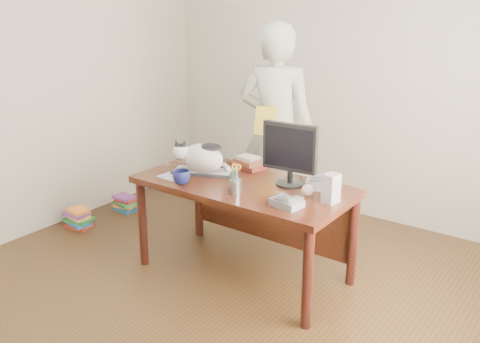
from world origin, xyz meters
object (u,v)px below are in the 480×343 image
at_px(book_stack, 249,163).
at_px(book_pile_b, 125,203).
at_px(coffee_mug, 181,177).
at_px(person, 276,130).
at_px(calculator, 318,182).
at_px(cat, 201,157).
at_px(speaker, 331,188).
at_px(pen_cup, 235,185).
at_px(book_pile_a, 79,219).
at_px(monitor, 290,151).
at_px(phone, 287,202).
at_px(mouse, 177,174).
at_px(keyboard, 203,171).
at_px(desk, 250,198).
at_px(baseball, 308,190).

xyz_separation_m(book_stack, book_pile_b, (-1.55, 0.04, -0.72)).
xyz_separation_m(coffee_mug, book_pile_b, (-1.36, 0.64, -0.73)).
bearing_deg(person, book_stack, 86.09).
relative_size(calculator, book_pile_b, 1.04).
relative_size(cat, speaker, 2.21).
relative_size(pen_cup, speaker, 1.08).
height_order(cat, book_pile_a, cat).
relative_size(monitor, pen_cup, 2.14).
height_order(pen_cup, book_pile_b, pen_cup).
distance_m(calculator, person, 0.98).
distance_m(phone, book_stack, 0.85).
distance_m(mouse, calculator, 1.07).
relative_size(cat, phone, 2.06).
relative_size(keyboard, book_pile_b, 1.95).
bearing_deg(speaker, person, 150.04).
bearing_deg(speaker, cat, -167.12).
relative_size(pen_cup, phone, 1.01).
height_order(phone, speaker, speaker).
distance_m(pen_cup, calculator, 0.61).
bearing_deg(keyboard, coffee_mug, -106.68).
xyz_separation_m(mouse, book_pile_a, (-1.25, -0.02, -0.68)).
relative_size(desk, baseball, 19.70).
xyz_separation_m(phone, book_stack, (-0.67, 0.52, 0.01)).
bearing_deg(coffee_mug, keyboard, 95.61).
xyz_separation_m(desk, keyboard, (-0.39, -0.09, 0.16)).
xyz_separation_m(phone, book_pile_b, (-2.22, 0.56, -0.71)).
relative_size(keyboard, phone, 2.36).
bearing_deg(baseball, coffee_mug, -159.29).
bearing_deg(book_pile_a, speaker, 5.12).
relative_size(book_stack, person, 0.15).
height_order(phone, person, person).
distance_m(phone, book_pile_a, 2.35).
height_order(desk, book_stack, book_stack).
distance_m(monitor, book_pile_b, 2.24).
xyz_separation_m(keyboard, calculator, (0.86, 0.26, 0.02)).
distance_m(mouse, phone, 1.00).
distance_m(phone, calculator, 0.46).
height_order(baseball, person, person).
xyz_separation_m(pen_cup, book_pile_a, (-1.82, 0.01, -0.72)).
bearing_deg(mouse, pen_cup, 0.12).
distance_m(mouse, book_stack, 0.59).
distance_m(coffee_mug, speaker, 1.10).
distance_m(speaker, book_pile_a, 2.57).
height_order(person, book_pile_b, person).
relative_size(keyboard, pen_cup, 2.34).
bearing_deg(cat, monitor, -9.84).
height_order(cat, phone, cat).
distance_m(pen_cup, speaker, 0.66).
relative_size(mouse, coffee_mug, 0.72).
bearing_deg(person, coffee_mug, 71.72).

